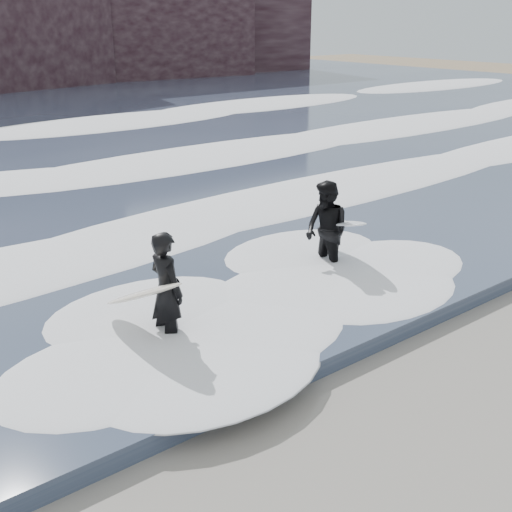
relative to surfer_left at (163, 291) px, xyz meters
name	(u,v)px	position (x,y,z in m)	size (l,w,h in m)	color
foam_near	(160,236)	(2.15, 3.76, -0.57)	(60.00, 3.20, 0.20)	white
foam_mid	(40,176)	(2.15, 10.76, -0.55)	(60.00, 4.00, 0.24)	white
surfer_left	(163,291)	(0.00, 0.00, 0.00)	(1.03, 1.94, 1.92)	black
surfer_right	(327,231)	(4.02, 0.49, 0.02)	(1.36, 1.88, 1.97)	black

